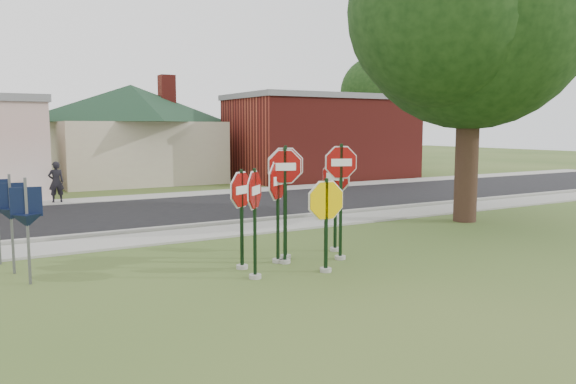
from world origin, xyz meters
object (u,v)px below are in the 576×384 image
stop_sign_yellow (326,214)px  pedestrian (56,182)px  stop_sign_center (285,189)px  oak_tree (472,10)px  stop_sign_left (255,209)px

stop_sign_yellow → pedestrian: size_ratio=1.29×
stop_sign_center → pedestrian: stop_sign_center is taller
oak_tree → pedestrian: bearing=134.4°
stop_sign_center → stop_sign_left: size_ratio=1.16×
stop_sign_yellow → oak_tree: (7.22, 3.00, 5.22)m
stop_sign_center → pedestrian: size_ratio=1.66×
stop_sign_left → pedestrian: 13.55m
oak_tree → pedestrian: size_ratio=6.85×
stop_sign_left → oak_tree: (8.68, 2.74, 5.05)m
stop_sign_yellow → pedestrian: bearing=103.4°
stop_sign_left → oak_tree: oak_tree is taller
oak_tree → pedestrian: (-10.46, 10.68, -5.56)m
stop_sign_yellow → oak_tree: size_ratio=0.19×
pedestrian → stop_sign_center: bearing=102.2°
stop_sign_yellow → stop_sign_left: 1.50m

